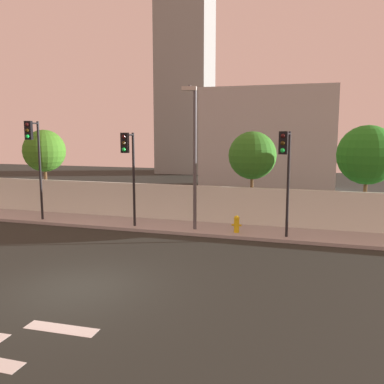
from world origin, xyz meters
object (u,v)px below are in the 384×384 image
at_px(traffic_light_left, 129,159).
at_px(traffic_light_right, 286,161).
at_px(roadside_tree_leftmost, 44,151).
at_px(fire_hydrant, 237,223).
at_px(roadside_tree_midright, 367,155).
at_px(street_lamp_curbside, 194,148).
at_px(traffic_light_center, 34,149).
at_px(roadside_tree_midleft, 252,156).

height_order(traffic_light_left, traffic_light_right, traffic_light_right).
height_order(traffic_light_left, roadside_tree_leftmost, roadside_tree_leftmost).
bearing_deg(fire_hydrant, roadside_tree_midright, 26.78).
xyz_separation_m(traffic_light_right, roadside_tree_leftmost, (-14.11, 3.53, 0.08)).
bearing_deg(street_lamp_curbside, fire_hydrant, 4.17).
bearing_deg(traffic_light_center, street_lamp_curbside, 3.06).
bearing_deg(street_lamp_curbside, traffic_light_left, -170.58).
height_order(roadside_tree_leftmost, roadside_tree_midleft, roadside_tree_leftmost).
xyz_separation_m(roadside_tree_midleft, roadside_tree_midright, (5.31, 0.00, 0.11)).
relative_size(traffic_light_center, traffic_light_right, 1.11).
bearing_deg(fire_hydrant, street_lamp_curbside, -175.83).
relative_size(roadside_tree_leftmost, roadside_tree_midleft, 1.02).
distance_m(traffic_light_center, traffic_light_right, 12.20).
bearing_deg(roadside_tree_midright, fire_hydrant, -153.22).
xyz_separation_m(street_lamp_curbside, roadside_tree_midleft, (2.16, 2.93, -0.47)).
distance_m(fire_hydrant, roadside_tree_midleft, 4.01).
relative_size(traffic_light_right, street_lamp_curbside, 0.70).
relative_size(traffic_light_right, roadside_tree_leftmost, 0.94).
relative_size(street_lamp_curbside, fire_hydrant, 8.29).
bearing_deg(traffic_light_right, traffic_light_left, 179.14).
bearing_deg(roadside_tree_leftmost, traffic_light_left, -25.81).
xyz_separation_m(traffic_light_right, fire_hydrant, (-2.12, 0.74, -2.87)).
xyz_separation_m(traffic_light_left, roadside_tree_leftmost, (-7.08, 3.42, 0.13)).
distance_m(fire_hydrant, roadside_tree_leftmost, 12.66).
distance_m(street_lamp_curbside, roadside_tree_leftmost, 10.47).
bearing_deg(traffic_light_left, roadside_tree_midright, 18.15).
distance_m(traffic_light_right, roadside_tree_midright, 4.90).
bearing_deg(traffic_light_left, fire_hydrant, 7.36).
height_order(traffic_light_center, traffic_light_right, traffic_light_center).
xyz_separation_m(traffic_light_right, roadside_tree_midleft, (-1.91, 3.53, 0.01)).
xyz_separation_m(traffic_light_center, roadside_tree_midleft, (10.29, 3.36, -0.32)).
bearing_deg(traffic_light_right, traffic_light_center, 179.23).
bearing_deg(roadside_tree_midleft, traffic_light_left, -146.28).
relative_size(street_lamp_curbside, roadside_tree_leftmost, 1.34).
height_order(traffic_light_right, roadside_tree_leftmost, roadside_tree_leftmost).
bearing_deg(roadside_tree_leftmost, street_lamp_curbside, -16.25).
distance_m(traffic_light_left, fire_hydrant, 5.71).
relative_size(traffic_light_left, traffic_light_right, 0.99).
bearing_deg(traffic_light_left, traffic_light_center, 179.35).
height_order(traffic_light_center, roadside_tree_leftmost, traffic_light_center).
xyz_separation_m(traffic_light_center, roadside_tree_leftmost, (-1.91, 3.36, -0.25)).
xyz_separation_m(traffic_light_left, traffic_light_center, (-5.16, 0.06, 0.38)).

